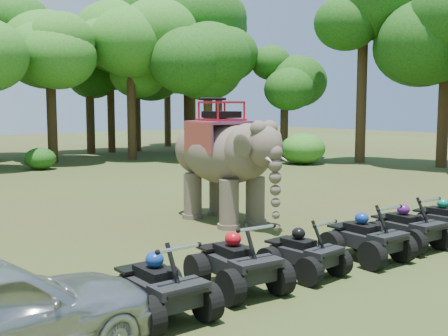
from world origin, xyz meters
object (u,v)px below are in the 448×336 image
at_px(atv_1, 238,255).
at_px(atv_4, 408,221).
at_px(atv_5, 448,214).
at_px(elephant, 223,160).
at_px(atv_3, 367,232).
at_px(atv_2, 304,247).
at_px(atv_0, 160,278).

bearing_deg(atv_1, atv_4, 4.60).
bearing_deg(atv_4, atv_5, 3.27).
distance_m(elephant, atv_4, 5.58).
xyz_separation_m(atv_3, atv_4, (1.69, 0.03, -0.01)).
bearing_deg(atv_1, atv_2, 2.98).
bearing_deg(atv_5, atv_2, 172.90).
xyz_separation_m(atv_0, atv_3, (5.40, -0.11, -0.01)).
height_order(elephant, atv_4, elephant).
bearing_deg(elephant, atv_1, -124.38).
height_order(atv_1, atv_5, atv_1).
xyz_separation_m(atv_1, atv_5, (7.00, -0.33, -0.05)).
distance_m(atv_0, atv_1, 1.85).
distance_m(elephant, atv_1, 6.39).
distance_m(elephant, atv_3, 5.43).
relative_size(atv_0, atv_5, 1.06).
relative_size(atv_1, atv_4, 1.04).
bearing_deg(atv_2, atv_3, -8.35).
xyz_separation_m(atv_1, atv_3, (3.56, -0.30, -0.02)).
bearing_deg(atv_4, atv_3, -173.84).
bearing_deg(atv_3, atv_0, -177.94).
distance_m(atv_1, atv_5, 7.01).
xyz_separation_m(atv_1, atv_2, (1.67, -0.13, -0.08)).
height_order(elephant, atv_1, elephant).
relative_size(atv_0, atv_2, 1.11).
xyz_separation_m(atv_0, atv_2, (3.51, 0.05, -0.07)).
relative_size(atv_0, atv_1, 0.98).
height_order(atv_0, atv_1, atv_1).
xyz_separation_m(elephant, atv_5, (3.18, -5.33, -1.20)).
bearing_deg(atv_0, elephant, 44.79).
bearing_deg(atv_3, atv_2, 178.25).
bearing_deg(atv_2, atv_5, -5.46).
distance_m(atv_0, atv_5, 8.84).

